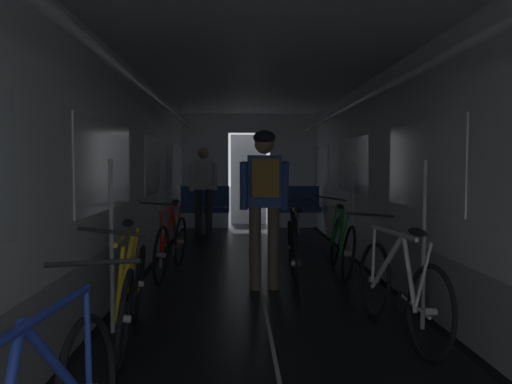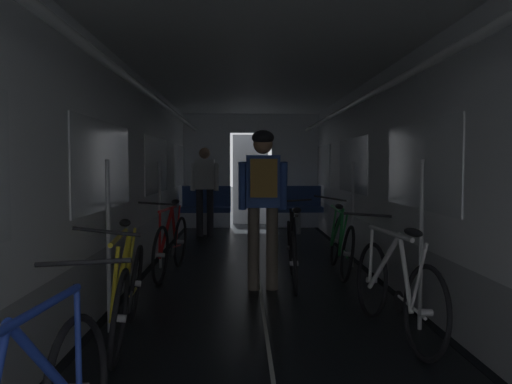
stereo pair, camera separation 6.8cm
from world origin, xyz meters
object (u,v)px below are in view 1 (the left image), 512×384
object	(u,v)px
bicycle_black_in_aisle	(293,251)
bicycle_red	(172,244)
person_cyclist_aisle	(264,191)
person_standing_near_bench	(203,185)
bicycle_yellow	(132,292)
bicycle_white	(399,288)
bench_seat_far_left	(205,205)
bicycle_green	(341,243)
bench_seat_far_right	(296,205)

from	to	relation	value
bicycle_black_in_aisle	bicycle_red	bearing A→B (deg)	159.14
person_cyclist_aisle	person_standing_near_bench	distance (m)	4.33
bicycle_yellow	bicycle_white	bearing A→B (deg)	1.54
bench_seat_far_left	bicycle_green	distance (m)	4.25
bench_seat_far_right	bicycle_white	size ratio (longest dim) A/B	0.58
bicycle_green	person_cyclist_aisle	distance (m)	1.48
bicycle_white	bench_seat_far_left	bearing A→B (deg)	107.35
bench_seat_far_left	bicycle_red	xyz separation A→B (m)	(-0.17, -3.78, -0.18)
bicycle_yellow	bicycle_red	world-z (taller)	bicycle_yellow
bicycle_red	bicycle_black_in_aisle	distance (m)	1.55
bicycle_yellow	bicycle_black_in_aisle	bearing A→B (deg)	52.04
bench_seat_far_right	bicycle_black_in_aisle	world-z (taller)	bench_seat_far_right
bicycle_red	bench_seat_far_left	bearing A→B (deg)	87.43
bicycle_green	bicycle_black_in_aisle	size ratio (longest dim) A/B	1.00
bench_seat_far_right	person_cyclist_aisle	size ratio (longest dim) A/B	0.57
person_cyclist_aisle	bicycle_black_in_aisle	world-z (taller)	person_cyclist_aisle
bench_seat_far_left	person_cyclist_aisle	bearing A→B (deg)	-78.52
bicycle_yellow	person_standing_near_bench	xyz separation A→B (m)	(0.17, 5.82, 0.59)
person_cyclist_aisle	person_standing_near_bench	size ratio (longest dim) A/B	1.03
bicycle_red	person_cyclist_aisle	world-z (taller)	person_cyclist_aisle
bench_seat_far_right	bicycle_green	world-z (taller)	bicycle_green
bench_seat_far_right	person_cyclist_aisle	bearing A→B (deg)	-100.66
bicycle_red	bicycle_black_in_aisle	size ratio (longest dim) A/B	1.00
bench_seat_far_right	bench_seat_far_left	bearing A→B (deg)	180.00
bicycle_green	bicycle_yellow	bearing A→B (deg)	-131.12
bench_seat_far_left	bicycle_black_in_aisle	distance (m)	4.52
bicycle_yellow	bench_seat_far_left	bearing A→B (deg)	88.43
bicycle_black_in_aisle	person_standing_near_bench	bearing A→B (deg)	107.87
person_cyclist_aisle	bicycle_black_in_aisle	bearing A→B (deg)	37.44
bench_seat_far_right	bicycle_black_in_aisle	bearing A→B (deg)	-96.85
bench_seat_far_right	bicycle_green	distance (m)	3.78
bicycle_white	person_standing_near_bench	bearing A→B (deg)	108.39
bench_seat_far_left	bicycle_green	world-z (taller)	bicycle_green
bicycle_red	bicycle_green	size ratio (longest dim) A/B	1.00
bench_seat_far_left	bench_seat_far_right	bearing A→B (deg)	0.00
bicycle_red	person_standing_near_bench	world-z (taller)	person_standing_near_bench
bicycle_white	bicycle_black_in_aisle	world-z (taller)	bicycle_white
bench_seat_far_right	bicycle_white	world-z (taller)	bench_seat_far_right
bicycle_yellow	person_standing_near_bench	bearing A→B (deg)	88.31
bench_seat_far_left	bicycle_black_in_aisle	size ratio (longest dim) A/B	0.58
bench_seat_far_left	bicycle_yellow	size ratio (longest dim) A/B	0.58
bench_seat_far_left	person_standing_near_bench	xyz separation A→B (m)	(0.00, -0.38, 0.41)
bicycle_black_in_aisle	person_standing_near_bench	size ratio (longest dim) A/B	1.00
bench_seat_far_right	bicycle_red	xyz separation A→B (m)	(-1.97, -3.78, -0.18)
bicycle_white	bicycle_green	bearing A→B (deg)	89.37
bench_seat_far_left	bicycle_red	size ratio (longest dim) A/B	0.58
bicycle_green	person_standing_near_bench	bearing A→B (deg)	119.75
bench_seat_far_right	bicycle_yellow	world-z (taller)	same
bench_seat_far_left	bicycle_yellow	distance (m)	6.20
bicycle_yellow	bicycle_black_in_aisle	size ratio (longest dim) A/B	1.00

